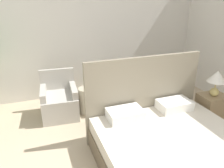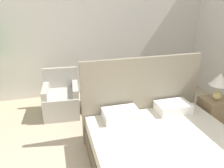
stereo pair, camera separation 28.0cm
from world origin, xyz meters
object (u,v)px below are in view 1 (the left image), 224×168
(armchair_near_window_right, at_px, (112,94))
(side_table, at_px, (87,100))
(table_lamp, at_px, (217,79))
(bed, at_px, (177,154))
(armchair_near_window_left, at_px, (60,102))
(nightstand, at_px, (211,110))

(armchair_near_window_right, bearing_deg, side_table, 179.33)
(table_lamp, xyz_separation_m, side_table, (-1.84, 1.25, -0.64))
(bed, xyz_separation_m, armchair_near_window_left, (-1.18, 1.97, -0.01))
(nightstand, height_order, table_lamp, table_lamp)
(armchair_near_window_left, height_order, side_table, armchair_near_window_left)
(armchair_near_window_right, height_order, table_lamp, table_lamp)
(bed, relative_size, armchair_near_window_left, 2.45)
(table_lamp, relative_size, side_table, 0.90)
(armchair_near_window_left, relative_size, nightstand, 1.43)
(armchair_near_window_left, xyz_separation_m, side_table, (0.52, -0.02, -0.02))
(armchair_near_window_right, distance_m, table_lamp, 1.94)
(bed, bearing_deg, table_lamp, 30.67)
(bed, height_order, nightstand, bed)
(armchair_near_window_left, xyz_separation_m, armchair_near_window_right, (1.04, 0.00, 0.00))
(nightstand, distance_m, table_lamp, 0.60)
(armchair_near_window_left, bearing_deg, nightstand, -23.11)
(nightstand, bearing_deg, armchair_near_window_right, 137.27)
(armchair_near_window_left, distance_m, nightstand, 2.70)
(nightstand, bearing_deg, table_lamp, -141.68)
(armchair_near_window_left, distance_m, side_table, 0.52)
(bed, bearing_deg, armchair_near_window_right, 94.26)
(bed, xyz_separation_m, side_table, (-0.67, 1.95, -0.03))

